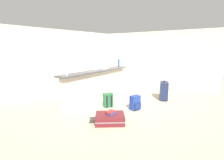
{
  "coord_description": "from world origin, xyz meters",
  "views": [
    {
      "loc": [
        -4.74,
        -3.12,
        1.8
      ],
      "look_at": [
        0.02,
        0.47,
        0.61
      ],
      "focal_mm": 27.09,
      "sensor_mm": 36.0,
      "label": 1
    }
  ],
  "objects_px": {
    "grocery_bag": "(104,66)",
    "dining_chair_near_partition": "(109,77)",
    "bottle_white": "(96,66)",
    "backpack_green": "(108,100)",
    "book_stack": "(111,112)",
    "suitcase_upright_navy": "(164,90)",
    "dining_table": "(101,72)",
    "suitcase_flat_maroon": "(110,119)",
    "bottle_clear": "(66,70)",
    "backpack_blue": "(135,103)",
    "bottle_blue": "(119,63)"
  },
  "relations": [
    {
      "from": "bottle_white",
      "to": "dining_chair_near_partition",
      "type": "distance_m",
      "value": 1.81
    },
    {
      "from": "bottle_blue",
      "to": "dining_chair_near_partition",
      "type": "distance_m",
      "value": 1.06
    },
    {
      "from": "dining_chair_near_partition",
      "to": "backpack_blue",
      "type": "relative_size",
      "value": 2.21
    },
    {
      "from": "bottle_blue",
      "to": "dining_chair_near_partition",
      "type": "xyz_separation_m",
      "value": [
        0.35,
        0.74,
        -0.67
      ]
    },
    {
      "from": "suitcase_flat_maroon",
      "to": "book_stack",
      "type": "xyz_separation_m",
      "value": [
        0.04,
        -0.0,
        0.14
      ]
    },
    {
      "from": "bottle_blue",
      "to": "suitcase_flat_maroon",
      "type": "xyz_separation_m",
      "value": [
        -2.34,
        -1.37,
        -1.08
      ]
    },
    {
      "from": "dining_chair_near_partition",
      "to": "suitcase_flat_maroon",
      "type": "bearing_deg",
      "value": -141.82
    },
    {
      "from": "grocery_bag",
      "to": "suitcase_flat_maroon",
      "type": "bearing_deg",
      "value": -136.68
    },
    {
      "from": "dining_table",
      "to": "backpack_green",
      "type": "xyz_separation_m",
      "value": [
        -1.92,
        -1.94,
        -0.44
      ]
    },
    {
      "from": "bottle_blue",
      "to": "bottle_white",
      "type": "bearing_deg",
      "value": 175.65
    },
    {
      "from": "bottle_clear",
      "to": "grocery_bag",
      "type": "xyz_separation_m",
      "value": [
        1.68,
        0.11,
        -0.03
      ]
    },
    {
      "from": "bottle_white",
      "to": "suitcase_flat_maroon",
      "type": "distance_m",
      "value": 2.12
    },
    {
      "from": "grocery_bag",
      "to": "suitcase_flat_maroon",
      "type": "height_order",
      "value": "grocery_bag"
    },
    {
      "from": "suitcase_upright_navy",
      "to": "grocery_bag",
      "type": "bearing_deg",
      "value": 119.93
    },
    {
      "from": "suitcase_flat_maroon",
      "to": "backpack_green",
      "type": "height_order",
      "value": "backpack_green"
    },
    {
      "from": "bottle_white",
      "to": "dining_table",
      "type": "xyz_separation_m",
      "value": [
        1.64,
        1.21,
        -0.52
      ]
    },
    {
      "from": "backpack_green",
      "to": "backpack_blue",
      "type": "height_order",
      "value": "same"
    },
    {
      "from": "bottle_white",
      "to": "suitcase_upright_navy",
      "type": "relative_size",
      "value": 0.36
    },
    {
      "from": "backpack_green",
      "to": "backpack_blue",
      "type": "relative_size",
      "value": 1.0
    },
    {
      "from": "suitcase_flat_maroon",
      "to": "backpack_blue",
      "type": "height_order",
      "value": "backpack_blue"
    },
    {
      "from": "dining_chair_near_partition",
      "to": "backpack_blue",
      "type": "bearing_deg",
      "value": -125.73
    },
    {
      "from": "bottle_blue",
      "to": "backpack_blue",
      "type": "xyz_separation_m",
      "value": [
        -1.21,
        -1.42,
        -0.98
      ]
    },
    {
      "from": "backpack_green",
      "to": "suitcase_upright_navy",
      "type": "distance_m",
      "value": 2.02
    },
    {
      "from": "bottle_blue",
      "to": "dining_chair_near_partition",
      "type": "relative_size",
      "value": 0.31
    },
    {
      "from": "bottle_blue",
      "to": "suitcase_flat_maroon",
      "type": "bearing_deg",
      "value": -149.63
    },
    {
      "from": "suitcase_upright_navy",
      "to": "dining_table",
      "type": "bearing_deg",
      "value": 85.56
    },
    {
      "from": "bottle_clear",
      "to": "backpack_green",
      "type": "distance_m",
      "value": 1.54
    },
    {
      "from": "grocery_bag",
      "to": "dining_chair_near_partition",
      "type": "xyz_separation_m",
      "value": [
        1.18,
        0.69,
        -0.64
      ]
    },
    {
      "from": "book_stack",
      "to": "bottle_white",
      "type": "bearing_deg",
      "value": 53.34
    },
    {
      "from": "book_stack",
      "to": "suitcase_upright_navy",
      "type": "bearing_deg",
      "value": -8.42
    },
    {
      "from": "dining_table",
      "to": "backpack_green",
      "type": "distance_m",
      "value": 2.77
    },
    {
      "from": "backpack_blue",
      "to": "dining_table",
      "type": "bearing_deg",
      "value": 58.91
    },
    {
      "from": "dining_table",
      "to": "book_stack",
      "type": "bearing_deg",
      "value": -135.6
    },
    {
      "from": "dining_chair_near_partition",
      "to": "bottle_white",
      "type": "bearing_deg",
      "value": -157.32
    },
    {
      "from": "bottle_blue",
      "to": "suitcase_upright_navy",
      "type": "relative_size",
      "value": 0.43
    },
    {
      "from": "dining_table",
      "to": "backpack_blue",
      "type": "relative_size",
      "value": 2.62
    },
    {
      "from": "bottle_clear",
      "to": "dining_table",
      "type": "relative_size",
      "value": 0.25
    },
    {
      "from": "dining_chair_near_partition",
      "to": "bottle_clear",
      "type": "bearing_deg",
      "value": -164.29
    },
    {
      "from": "bottle_white",
      "to": "backpack_blue",
      "type": "distance_m",
      "value": 1.79
    },
    {
      "from": "book_stack",
      "to": "dining_table",
      "type": "bearing_deg",
      "value": 44.4
    },
    {
      "from": "backpack_green",
      "to": "book_stack",
      "type": "relative_size",
      "value": 1.76
    },
    {
      "from": "bottle_blue",
      "to": "dining_table",
      "type": "relative_size",
      "value": 0.26
    },
    {
      "from": "grocery_bag",
      "to": "dining_table",
      "type": "distance_m",
      "value": 1.85
    },
    {
      "from": "bottle_clear",
      "to": "suitcase_flat_maroon",
      "type": "bearing_deg",
      "value": -82.13
    },
    {
      "from": "dining_chair_near_partition",
      "to": "backpack_green",
      "type": "xyz_separation_m",
      "value": [
        -1.83,
        -1.38,
        -0.31
      ]
    },
    {
      "from": "suitcase_flat_maroon",
      "to": "book_stack",
      "type": "height_order",
      "value": "book_stack"
    },
    {
      "from": "grocery_bag",
      "to": "dining_table",
      "type": "xyz_separation_m",
      "value": [
        1.27,
        1.25,
        -0.51
      ]
    },
    {
      "from": "suitcase_upright_navy",
      "to": "book_stack",
      "type": "xyz_separation_m",
      "value": [
        -2.5,
        0.37,
        -0.08
      ]
    },
    {
      "from": "grocery_bag",
      "to": "suitcase_upright_navy",
      "type": "xyz_separation_m",
      "value": [
        1.03,
        -1.79,
        -0.82
      ]
    },
    {
      "from": "bottle_clear",
      "to": "backpack_blue",
      "type": "height_order",
      "value": "bottle_clear"
    }
  ]
}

